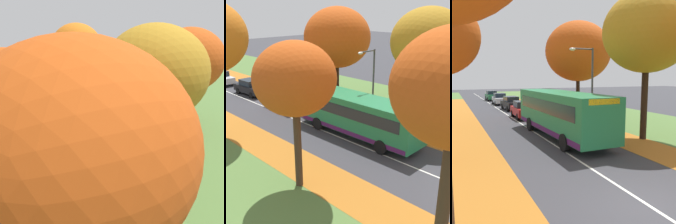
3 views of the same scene
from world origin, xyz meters
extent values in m
cube|color=#517538|center=(-9.20, 20.00, 0.00)|extent=(12.00, 90.00, 0.01)
cube|color=#B26B23|center=(-4.60, 14.00, 0.01)|extent=(2.80, 60.00, 0.00)
cube|color=#517538|center=(9.20, 20.00, 0.00)|extent=(12.00, 90.00, 0.01)
cube|color=#B26B23|center=(4.60, 14.00, 0.01)|extent=(2.80, 60.00, 0.00)
cube|color=silver|center=(0.00, 20.00, 0.00)|extent=(0.12, 80.00, 0.01)
cylinder|color=#422D1E|center=(-6.00, 7.41, 2.14)|extent=(0.39, 0.39, 4.29)
ellipsoid|color=#C64C14|center=(-6.00, 7.41, 5.81)|extent=(4.06, 4.06, 3.65)
cylinder|color=#382619|center=(-6.17, 16.96, 2.53)|extent=(0.46, 0.46, 5.06)
ellipsoid|color=orange|center=(-6.17, 16.96, 7.15)|extent=(5.58, 5.58, 5.02)
ellipsoid|color=#C64C14|center=(6.24, 0.05, 6.16)|extent=(5.64, 5.64, 5.08)
cylinder|color=black|center=(5.79, 7.23, 2.31)|extent=(0.42, 0.42, 4.62)
ellipsoid|color=#B27F1E|center=(5.79, 7.23, 6.67)|extent=(5.48, 5.48, 4.93)
cylinder|color=black|center=(5.88, 16.71, 2.00)|extent=(0.36, 0.36, 4.00)
ellipsoid|color=#C64C14|center=(5.88, 16.71, 6.33)|extent=(6.21, 6.21, 5.59)
cylinder|color=#47474C|center=(4.00, 10.71, 3.00)|extent=(0.14, 0.14, 6.00)
cylinder|color=#47474C|center=(3.20, 10.71, 5.90)|extent=(1.60, 0.10, 0.10)
ellipsoid|color=silver|center=(2.40, 10.71, 5.85)|extent=(0.44, 0.28, 0.20)
cube|color=#237A47|center=(1.15, 9.90, 1.73)|extent=(2.66, 10.44, 2.50)
cube|color=#19232D|center=(1.23, 4.76, 2.08)|extent=(2.30, 0.14, 1.30)
cube|color=#19232D|center=(1.15, 9.90, 2.13)|extent=(2.68, 9.19, 0.80)
cube|color=#4C1951|center=(1.15, 9.90, 0.66)|extent=(2.68, 10.23, 0.32)
cube|color=yellow|center=(1.23, 4.74, 2.80)|extent=(1.75, 0.11, 0.28)
cylinder|color=black|center=(2.39, 6.70, 0.48)|extent=(0.31, 0.96, 0.96)
cylinder|color=black|center=(0.02, 6.66, 0.48)|extent=(0.31, 0.96, 0.96)
cylinder|color=black|center=(2.30, 12.78, 0.48)|extent=(0.31, 0.96, 0.96)
cylinder|color=black|center=(-0.08, 12.74, 0.48)|extent=(0.31, 0.96, 0.96)
cube|color=#B21919|center=(0.99, 18.77, 0.67)|extent=(1.84, 4.26, 0.70)
cube|color=#19232D|center=(0.99, 18.92, 1.32)|extent=(1.51, 2.06, 0.60)
cylinder|color=black|center=(1.72, 17.44, 0.32)|extent=(0.24, 0.65, 0.64)
cylinder|color=black|center=(0.16, 17.50, 0.32)|extent=(0.24, 0.65, 0.64)
cylinder|color=black|center=(1.81, 20.04, 0.32)|extent=(0.24, 0.65, 0.64)
cylinder|color=black|center=(0.25, 20.10, 0.32)|extent=(0.24, 0.65, 0.64)
cube|color=black|center=(1.34, 25.44, 0.67)|extent=(1.89, 4.27, 0.70)
cube|color=#19232D|center=(1.33, 25.59, 1.32)|extent=(1.53, 2.08, 0.60)
cylinder|color=black|center=(2.18, 24.17, 0.32)|extent=(0.25, 0.65, 0.64)
cylinder|color=black|center=(0.62, 24.10, 0.32)|extent=(0.25, 0.65, 0.64)
cylinder|color=black|center=(2.06, 26.78, 0.32)|extent=(0.25, 0.65, 0.64)
cylinder|color=black|center=(0.50, 26.71, 0.32)|extent=(0.25, 0.65, 0.64)
cube|color=#B7BABF|center=(1.17, 32.21, 0.67)|extent=(1.78, 4.23, 0.70)
cube|color=#19232D|center=(1.17, 32.36, 1.32)|extent=(1.48, 2.04, 0.60)
cylinder|color=black|center=(1.92, 30.89, 0.32)|extent=(0.23, 0.64, 0.64)
cylinder|color=black|center=(0.36, 30.92, 0.32)|extent=(0.23, 0.64, 0.64)
cylinder|color=black|center=(1.97, 33.50, 0.32)|extent=(0.23, 0.64, 0.64)
cylinder|color=black|center=(0.41, 33.52, 0.32)|extent=(0.23, 0.64, 0.64)
cube|color=#1E6038|center=(1.10, 39.34, 0.67)|extent=(1.71, 4.20, 0.70)
cube|color=#19232D|center=(1.10, 39.49, 1.32)|extent=(1.45, 2.02, 0.60)
cylinder|color=black|center=(1.89, 38.04, 0.32)|extent=(0.22, 0.64, 0.64)
cylinder|color=black|center=(0.32, 38.04, 0.32)|extent=(0.22, 0.64, 0.64)
cylinder|color=black|center=(1.88, 40.64, 0.32)|extent=(0.22, 0.64, 0.64)
cylinder|color=black|center=(0.32, 40.64, 0.32)|extent=(0.22, 0.64, 0.64)
camera|label=1|loc=(9.14, -3.76, 8.69)|focal=35.00mm
camera|label=2|loc=(-14.74, -4.47, 9.10)|focal=50.00mm
camera|label=3|loc=(-5.52, -5.82, 3.98)|focal=42.00mm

